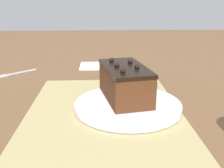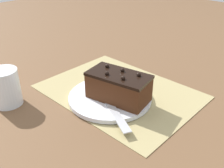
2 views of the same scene
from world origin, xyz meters
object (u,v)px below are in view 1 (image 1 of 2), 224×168
Objects in this scene: chocolate_cake at (125,82)px; cake_plate at (128,105)px; dessert_fork at (11,74)px; serving_knife at (139,97)px.

cake_plate is at bearing -170.98° from chocolate_cake.
dessert_fork is (0.30, 0.35, -0.01)m from cake_plate.
dessert_fork is at bearing 171.11° from serving_knife.
dessert_fork is (0.28, 0.38, -0.02)m from serving_knife.
cake_plate is 0.05m from chocolate_cake.
chocolate_cake reaches higher than cake_plate.
serving_knife reaches higher than cake_plate.
cake_plate is 1.21× the size of serving_knife.
chocolate_cake is 1.52× the size of dessert_fork.
chocolate_cake is 0.44m from dessert_fork.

